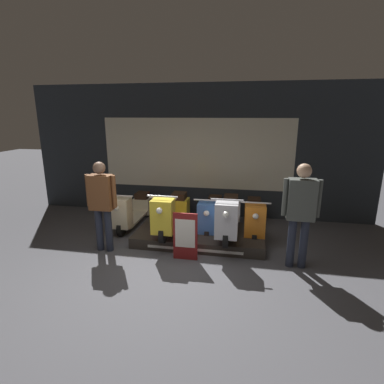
% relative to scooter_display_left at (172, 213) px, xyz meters
% --- Properties ---
extents(ground_plane, '(30.00, 30.00, 0.00)m').
position_rel_scooter_display_left_xyz_m(ground_plane, '(0.21, -1.51, -0.56)').
color(ground_plane, '#4C4C51').
extents(shop_wall_back, '(8.45, 0.09, 3.20)m').
position_rel_scooter_display_left_xyz_m(shop_wall_back, '(0.21, 1.67, 1.03)').
color(shop_wall_back, '#23282D').
rests_on(shop_wall_back, ground_plane).
extents(display_platform, '(2.54, 1.28, 0.21)m').
position_rel_scooter_display_left_xyz_m(display_platform, '(0.57, 0.02, -0.46)').
color(display_platform, '#2D2823').
rests_on(display_platform, ground_plane).
extents(scooter_display_left, '(0.56, 1.78, 0.89)m').
position_rel_scooter_display_left_xyz_m(scooter_display_left, '(0.00, 0.00, 0.00)').
color(scooter_display_left, black).
rests_on(scooter_display_left, display_platform).
extents(scooter_display_right, '(0.56, 1.78, 0.89)m').
position_rel_scooter_display_left_xyz_m(scooter_display_right, '(1.14, 0.00, 0.00)').
color(scooter_display_right, black).
rests_on(scooter_display_right, display_platform).
extents(scooter_backrow_0, '(0.56, 1.78, 0.89)m').
position_rel_scooter_display_left_xyz_m(scooter_backrow_0, '(-1.08, 0.61, -0.21)').
color(scooter_backrow_0, black).
rests_on(scooter_backrow_0, ground_plane).
extents(scooter_backrow_1, '(0.56, 1.78, 0.89)m').
position_rel_scooter_display_left_xyz_m(scooter_backrow_1, '(-0.17, 0.61, -0.21)').
color(scooter_backrow_1, black).
rests_on(scooter_backrow_1, ground_plane).
extents(scooter_backrow_2, '(0.56, 1.78, 0.89)m').
position_rel_scooter_display_left_xyz_m(scooter_backrow_2, '(0.74, 0.61, -0.21)').
color(scooter_backrow_2, black).
rests_on(scooter_backrow_2, ground_plane).
extents(scooter_backrow_3, '(0.56, 1.78, 0.89)m').
position_rel_scooter_display_left_xyz_m(scooter_backrow_3, '(1.65, 0.61, -0.21)').
color(scooter_backrow_3, black).
rests_on(scooter_backrow_3, ground_plane).
extents(person_left_browsing, '(0.58, 0.24, 1.68)m').
position_rel_scooter_display_left_xyz_m(person_left_browsing, '(-1.12, -0.73, 0.43)').
color(person_left_browsing, '#232838').
rests_on(person_left_browsing, ground_plane).
extents(person_right_browsing, '(0.59, 0.24, 1.75)m').
position_rel_scooter_display_left_xyz_m(person_right_browsing, '(2.33, -0.73, 0.48)').
color(person_right_browsing, '#232838').
rests_on(person_right_browsing, ground_plane).
extents(price_sign_board, '(0.43, 0.04, 0.86)m').
position_rel_scooter_display_left_xyz_m(price_sign_board, '(0.45, -0.82, -0.13)').
color(price_sign_board, maroon).
rests_on(price_sign_board, ground_plane).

